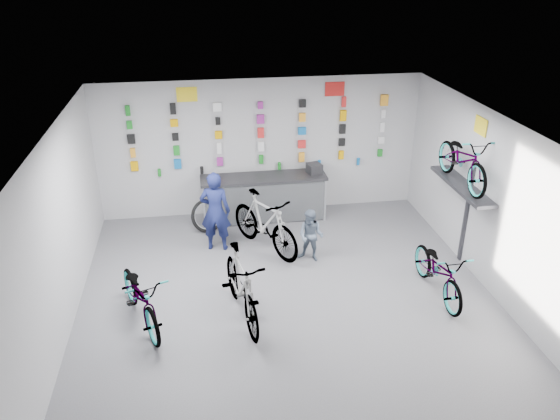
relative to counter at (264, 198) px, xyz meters
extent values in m
plane|color=#4B4B4F|center=(0.00, -3.54, -0.49)|extent=(8.00, 8.00, 0.00)
plane|color=white|center=(0.00, -3.54, 2.51)|extent=(8.00, 8.00, 0.00)
plane|color=#BDBDC0|center=(0.00, 0.46, 1.01)|extent=(7.00, 0.00, 7.00)
plane|color=#BDBDC0|center=(-3.50, -3.54, 1.01)|extent=(0.00, 8.00, 8.00)
plane|color=#BDBDC0|center=(3.50, -3.54, 1.01)|extent=(0.00, 8.00, 8.00)
cube|color=black|center=(0.00, 0.01, -0.04)|extent=(2.60, 0.60, 0.90)
cube|color=silver|center=(0.00, -0.29, -0.01)|extent=(2.60, 0.02, 0.90)
cube|color=silver|center=(-1.30, -0.29, -0.01)|extent=(0.04, 0.04, 0.96)
cube|color=silver|center=(1.30, -0.29, -0.01)|extent=(0.04, 0.04, 0.96)
cube|color=black|center=(0.00, 0.01, 0.48)|extent=(2.70, 0.66, 0.06)
cube|color=#E8A000|center=(-2.70, 0.39, 0.76)|extent=(0.15, 0.06, 0.20)
cube|color=#1062AD|center=(-1.80, 0.39, 0.76)|extent=(0.15, 0.06, 0.21)
cube|color=#952587|center=(-0.90, 0.39, 0.76)|extent=(0.13, 0.06, 0.18)
cube|color=#167A1F|center=(0.00, 0.39, 0.76)|extent=(0.09, 0.06, 0.20)
cube|color=orange|center=(0.90, 0.39, 0.76)|extent=(0.12, 0.06, 0.21)
cube|color=#E8A000|center=(1.80, 0.39, 0.76)|extent=(0.11, 0.06, 0.19)
cube|color=#167A1F|center=(2.70, 0.39, 0.76)|extent=(0.10, 0.06, 0.16)
cube|color=orange|center=(-2.70, 0.39, 1.06)|extent=(0.10, 0.06, 0.20)
cube|color=#167A1F|center=(-1.80, 0.39, 1.06)|extent=(0.13, 0.06, 0.21)
cube|color=white|center=(-0.90, 0.39, 1.06)|extent=(0.09, 0.06, 0.23)
cube|color=white|center=(0.00, 0.39, 1.06)|extent=(0.13, 0.06, 0.22)
cube|color=red|center=(0.90, 0.39, 1.06)|extent=(0.17, 0.06, 0.17)
cube|color=black|center=(1.80, 0.39, 1.06)|extent=(0.14, 0.06, 0.17)
cube|color=white|center=(2.70, 0.39, 1.06)|extent=(0.14, 0.06, 0.15)
cube|color=black|center=(-2.70, 0.39, 1.36)|extent=(0.15, 0.06, 0.20)
cube|color=black|center=(-1.80, 0.39, 1.36)|extent=(0.13, 0.06, 0.16)
cube|color=#E8A000|center=(-0.90, 0.39, 1.36)|extent=(0.15, 0.06, 0.16)
cube|color=red|center=(0.00, 0.39, 1.36)|extent=(0.14, 0.06, 0.22)
cube|color=#1062AD|center=(0.90, 0.39, 1.36)|extent=(0.17, 0.06, 0.16)
cube|color=black|center=(1.80, 0.39, 1.36)|extent=(0.13, 0.06, 0.21)
cube|color=white|center=(2.70, 0.39, 1.36)|extent=(0.10, 0.06, 0.22)
cube|color=#167A1F|center=(-2.70, 0.39, 1.66)|extent=(0.11, 0.06, 0.17)
cube|color=#E8A000|center=(-1.80, 0.39, 1.66)|extent=(0.16, 0.06, 0.15)
cube|color=black|center=(-0.90, 0.39, 1.66)|extent=(0.10, 0.06, 0.16)
cube|color=#952587|center=(0.00, 0.39, 1.66)|extent=(0.16, 0.06, 0.19)
cube|color=orange|center=(0.90, 0.39, 1.66)|extent=(0.14, 0.06, 0.18)
cube|color=#E8A000|center=(1.80, 0.39, 1.66)|extent=(0.13, 0.06, 0.24)
cube|color=white|center=(2.70, 0.39, 1.66)|extent=(0.09, 0.06, 0.18)
cube|color=#167A1F|center=(-2.70, 0.39, 1.96)|extent=(0.09, 0.06, 0.21)
cube|color=black|center=(-1.80, 0.39, 1.96)|extent=(0.12, 0.06, 0.23)
cube|color=white|center=(-0.90, 0.39, 1.96)|extent=(0.18, 0.06, 0.18)
cube|color=#952587|center=(0.00, 0.39, 1.96)|extent=(0.11, 0.06, 0.15)
cube|color=black|center=(0.90, 0.39, 1.96)|extent=(0.14, 0.06, 0.16)
cube|color=red|center=(1.80, 0.39, 1.96)|extent=(0.09, 0.06, 0.22)
cube|color=orange|center=(2.70, 0.39, 1.96)|extent=(0.17, 0.06, 0.24)
cylinder|color=#167A1F|center=(-2.20, 0.37, 0.59)|extent=(0.07, 0.07, 0.16)
cylinder|color=black|center=(-1.30, 0.37, 0.59)|extent=(0.07, 0.07, 0.16)
cylinder|color=#167A1F|center=(0.40, 0.37, 0.59)|extent=(0.07, 0.07, 0.16)
cylinder|color=#1062AD|center=(1.30, 0.37, 0.59)|extent=(0.07, 0.07, 0.16)
cylinder|color=#1062AD|center=(2.20, 0.37, 0.59)|extent=(0.07, 0.07, 0.16)
cube|color=#333338|center=(3.30, -2.34, 1.06)|extent=(0.38, 1.90, 0.06)
cube|color=#333338|center=(3.48, -2.34, 0.51)|extent=(0.04, 0.10, 2.00)
cube|color=yellow|center=(-1.50, 0.44, 2.23)|extent=(0.42, 0.02, 0.30)
cube|color=red|center=(1.60, 0.44, 2.23)|extent=(0.42, 0.02, 0.30)
cube|color=yellow|center=(3.48, -2.34, 2.16)|extent=(0.02, 0.40, 0.30)
imported|color=gray|center=(-2.39, -3.40, 0.00)|extent=(1.25, 1.96, 0.97)
imported|color=gray|center=(-0.82, -3.51, 0.10)|extent=(0.86, 2.01, 1.17)
imported|color=gray|center=(2.56, -3.37, -0.02)|extent=(0.66, 1.79, 0.94)
imported|color=gray|center=(-0.16, -1.38, 0.11)|extent=(1.49, 1.98, 1.18)
imported|color=gray|center=(3.25, -2.34, 1.57)|extent=(0.63, 1.80, 0.95)
imported|color=#131A48|center=(-1.10, -1.18, 0.32)|extent=(0.65, 0.49, 1.62)
imported|color=slate|center=(0.65, -1.90, 0.03)|extent=(0.63, 0.59, 1.04)
torus|color=black|center=(-1.25, -0.37, -0.15)|extent=(0.78, 0.55, 0.70)
torus|color=silver|center=(-1.25, -0.37, -0.15)|extent=(0.62, 0.42, 0.56)
cube|color=black|center=(1.11, 0.01, 0.62)|extent=(0.34, 0.36, 0.22)
camera|label=1|loc=(-1.34, -10.76, 4.89)|focal=35.00mm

